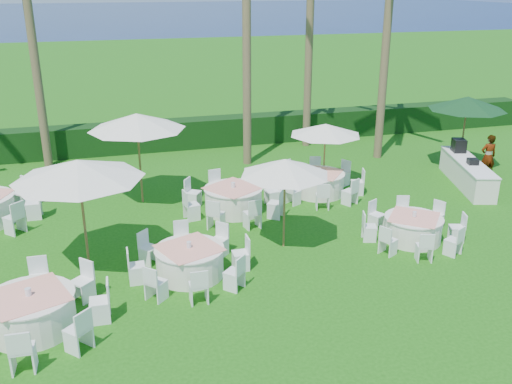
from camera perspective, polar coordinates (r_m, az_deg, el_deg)
The scene contains 18 objects.
ground at distance 13.66m, azimuth -1.63°, elevation -9.21°, with size 120.00×120.00×0.00m, color #18550E.
hedge at distance 24.48m, azimuth -8.68°, elevation 5.68°, with size 34.00×1.00×1.20m, color black.
ocean at distance 113.75m, azimuth -15.06°, elevation 16.45°, with size 260.00×260.00×0.00m, color #061941.
banquet_table_a at distance 12.73m, azimuth -21.56°, elevation -11.05°, with size 3.14×3.14×0.95m.
banquet_table_b at distance 13.95m, azimuth -6.65°, elevation -6.85°, with size 2.94×2.94×0.90m.
banquet_table_c at distance 16.23m, azimuth 15.43°, elevation -3.50°, with size 2.75×2.75×0.85m.
banquet_table_e at distance 17.56m, azimuth -2.28°, elevation -0.70°, with size 3.17×3.17×0.96m.
banquet_table_f at distance 19.12m, azimuth 6.29°, elevation 0.92°, with size 2.97×2.97×0.91m.
umbrella_a at distance 14.07m, azimuth -17.36°, elevation 2.14°, with size 3.13×3.13×2.81m.
umbrella_b at distance 14.65m, azimuth 2.92°, elevation 2.51°, with size 2.36×2.36×2.46m.
umbrella_c at distance 18.06m, azimuth -11.83°, elevation 6.91°, with size 3.02×3.02×2.91m.
umbrella_d at distance 19.44m, azimuth 6.96°, elevation 6.23°, with size 2.44×2.44×2.22m.
umbrella_green at distance 22.40m, azimuth 20.38°, elevation 8.33°, with size 2.83×2.83×2.77m.
buffet_table at distance 21.19m, azimuth 20.32°, elevation 1.91°, with size 1.84×3.87×1.35m.
staff_person at distance 22.10m, azimuth 22.19°, elevation 3.31°, with size 0.59×0.39×1.61m, color gray.
palm_b at distance 22.57m, azimuth -21.58°, elevation 14.80°, with size 4.27×4.36×9.19m.
palm_d at distance 24.13m, azimuth 5.35°, elevation 15.01°, with size 4.40×4.11×8.08m.
palm_e at distance 22.78m, azimuth 12.91°, elevation 14.76°, with size 4.40×3.97×8.45m.
Camera 1 is at (-2.88, -11.51, 6.77)m, focal length 40.00 mm.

